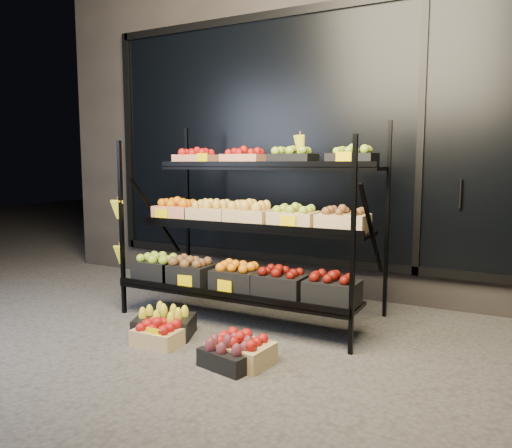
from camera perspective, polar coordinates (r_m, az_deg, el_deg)
The scene contains 9 objects.
ground at distance 3.87m, azimuth -5.15°, elevation -12.84°, with size 24.00×24.00×0.00m, color #514F4C.
building at distance 5.99m, azimuth 8.52°, elevation 11.09°, with size 6.00×2.08×3.50m.
display_rack at distance 4.19m, azimuth -0.91°, elevation -0.19°, with size 2.18×1.02×1.66m.
tag_floor_a at distance 3.67m, azimuth -11.56°, elevation -13.10°, with size 0.13×0.01×0.12m, color #ECC800.
tag_floor_b at distance 3.39m, azimuth -4.74°, elevation -14.70°, with size 0.13×0.01×0.12m, color #ECC800.
floor_crate_left at distance 3.77m, azimuth -11.09°, elevation -12.15°, with size 0.35×0.26×0.18m.
floor_crate_midleft at distance 3.94m, azimuth -10.41°, elevation -11.05°, with size 0.52×0.45×0.21m.
floor_crate_midright at distance 3.39m, azimuth -1.74°, elevation -14.06°, with size 0.43×0.33×0.20m.
floor_crate_right at distance 3.33m, azimuth -3.05°, elevation -14.62°, with size 0.40×0.33×0.18m.
Camera 1 is at (1.99, -3.05, 1.31)m, focal length 35.00 mm.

